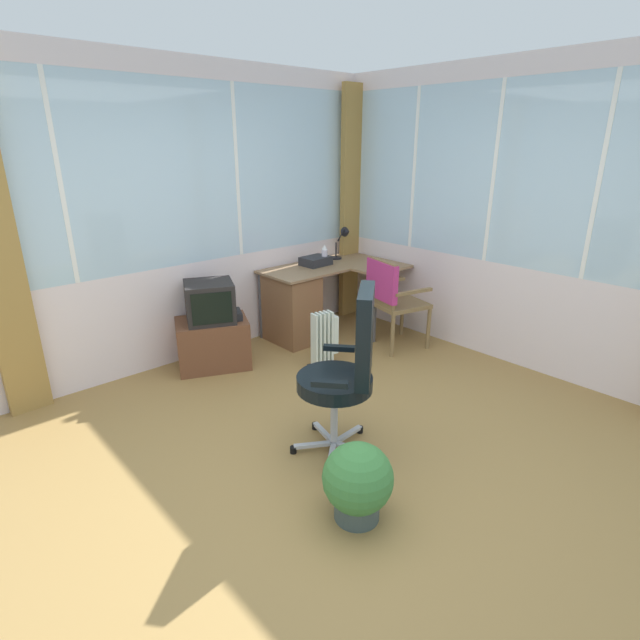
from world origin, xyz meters
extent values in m
cube|color=olive|center=(0.00, 0.00, -0.03)|extent=(5.66, 5.41, 0.06)
cube|color=silver|center=(0.00, 2.24, 0.46)|extent=(4.66, 0.06, 0.92)
cube|color=silver|center=(0.00, 2.24, 1.71)|extent=(4.57, 0.06, 1.56)
cube|color=silver|center=(0.00, 2.24, 2.58)|extent=(4.66, 0.06, 0.18)
cube|color=white|center=(-0.78, 2.24, 1.71)|extent=(0.04, 0.07, 1.56)
cube|color=white|center=(0.78, 2.24, 1.71)|extent=(0.04, 0.07, 1.56)
cube|color=silver|center=(2.36, 0.00, 0.46)|extent=(0.06, 4.41, 0.92)
cube|color=silver|center=(2.36, 0.00, 1.71)|extent=(0.06, 4.33, 1.56)
cube|color=silver|center=(2.36, 0.00, 2.58)|extent=(0.06, 4.41, 0.18)
cube|color=white|center=(2.36, -0.44, 1.71)|extent=(0.07, 0.04, 1.56)
cube|color=white|center=(2.36, 0.44, 1.71)|extent=(0.07, 0.04, 1.56)
cube|color=white|center=(2.36, 1.32, 1.71)|extent=(0.07, 0.04, 1.56)
cube|color=#A07A3C|center=(2.23, 2.11, 1.28)|extent=(0.30, 0.07, 2.57)
cube|color=#8B6B4A|center=(1.61, 1.89, 0.73)|extent=(1.41, 0.60, 0.02)
cube|color=#8B6B4A|center=(2.01, 1.41, 0.73)|extent=(0.60, 0.35, 0.02)
cube|color=brown|center=(1.13, 1.89, 0.35)|extent=(0.40, 0.56, 0.70)
cylinder|color=#4C4C51|center=(1.75, 1.28, 0.36)|extent=(0.04, 0.04, 0.71)
cylinder|color=#4C4C51|center=(0.94, 2.15, 0.36)|extent=(0.04, 0.04, 0.71)
cylinder|color=black|center=(1.90, 2.01, 0.75)|extent=(0.13, 0.13, 0.02)
cylinder|color=black|center=(1.90, 2.01, 0.84)|extent=(0.02, 0.02, 0.17)
cylinder|color=black|center=(1.95, 1.98, 1.01)|extent=(0.04, 0.10, 0.15)
cone|color=black|center=(2.00, 1.94, 1.04)|extent=(0.13, 0.12, 0.12)
cube|color=black|center=(2.01, 1.50, 0.75)|extent=(0.10, 0.15, 0.02)
cylinder|color=silver|center=(1.62, 1.90, 0.82)|extent=(0.06, 0.06, 0.16)
cone|color=white|center=(1.62, 1.90, 0.93)|extent=(0.06, 0.06, 0.06)
cube|color=#27272C|center=(1.54, 1.94, 0.78)|extent=(0.31, 0.25, 0.09)
cylinder|color=olive|center=(2.02, 0.79, 0.21)|extent=(0.04, 0.04, 0.43)
cylinder|color=olive|center=(2.13, 1.21, 0.21)|extent=(0.04, 0.04, 0.43)
cylinder|color=olive|center=(1.59, 0.90, 0.21)|extent=(0.04, 0.04, 0.43)
cylinder|color=olive|center=(1.70, 1.32, 0.21)|extent=(0.04, 0.04, 0.43)
cube|color=olive|center=(1.86, 1.05, 0.45)|extent=(0.58, 0.58, 0.04)
cube|color=olive|center=(1.65, 1.11, 0.69)|extent=(0.14, 0.43, 0.45)
cube|color=#B83176|center=(1.65, 1.11, 0.71)|extent=(0.17, 0.46, 0.38)
cube|color=olive|center=(1.81, 0.84, 0.63)|extent=(0.43, 0.15, 0.03)
cube|color=olive|center=(1.92, 1.27, 0.63)|extent=(0.43, 0.15, 0.03)
cube|color=#B7B7BF|center=(0.01, 0.08, 0.04)|extent=(0.24, 0.21, 0.02)
cylinder|color=black|center=(-0.10, -0.01, 0.02)|extent=(0.05, 0.05, 0.05)
cube|color=#B7B7BF|center=(0.17, 0.04, 0.04)|extent=(0.14, 0.27, 0.02)
cylinder|color=black|center=(0.22, -0.09, 0.02)|extent=(0.05, 0.05, 0.05)
cube|color=#B7B7BF|center=(0.25, 0.18, 0.04)|extent=(0.28, 0.05, 0.02)
cylinder|color=black|center=(0.39, 0.18, 0.02)|extent=(0.05, 0.05, 0.05)
cube|color=#B7B7BF|center=(0.15, 0.30, 0.04)|extent=(0.10, 0.28, 0.02)
cylinder|color=black|center=(0.18, 0.44, 0.02)|extent=(0.05, 0.05, 0.05)
cube|color=#B7B7BF|center=(0.00, 0.24, 0.04)|extent=(0.26, 0.18, 0.02)
cylinder|color=black|center=(-0.12, 0.32, 0.02)|extent=(0.05, 0.05, 0.05)
cylinder|color=#B7B7BF|center=(0.11, 0.17, 0.26)|extent=(0.05, 0.05, 0.41)
cylinder|color=black|center=(0.11, 0.17, 0.51)|extent=(0.50, 0.50, 0.09)
cube|color=black|center=(0.23, 0.02, 0.85)|extent=(0.38, 0.34, 0.60)
cube|color=black|center=(0.32, 0.34, 0.64)|extent=(0.18, 0.20, 0.04)
cube|color=black|center=(-0.09, -0.01, 0.64)|extent=(0.18, 0.20, 0.04)
cube|color=brown|center=(0.20, 1.88, 0.23)|extent=(0.77, 0.67, 0.45)
cube|color=black|center=(0.20, 1.88, 0.63)|extent=(0.55, 0.54, 0.36)
cube|color=black|center=(0.12, 1.70, 0.63)|extent=(0.32, 0.15, 0.28)
cube|color=#262628|center=(0.33, 1.82, 0.49)|extent=(0.33, 0.31, 0.07)
cube|color=silver|center=(0.83, 1.18, 0.29)|extent=(0.04, 0.10, 0.51)
cube|color=silver|center=(0.88, 1.17, 0.29)|extent=(0.04, 0.10, 0.51)
cube|color=silver|center=(0.92, 1.16, 0.29)|extent=(0.04, 0.10, 0.51)
cube|color=silver|center=(0.96, 1.16, 0.29)|extent=(0.04, 0.10, 0.51)
cube|color=silver|center=(1.00, 1.15, 0.29)|extent=(0.04, 0.10, 0.51)
cube|color=black|center=(0.90, 1.09, 0.01)|extent=(0.23, 0.07, 0.03)
cube|color=black|center=(0.93, 1.23, 0.01)|extent=(0.23, 0.07, 0.03)
cube|color=silver|center=(1.04, 1.14, 0.31)|extent=(0.07, 0.10, 0.36)
cylinder|color=#3D4D4B|center=(-0.24, -0.39, 0.06)|extent=(0.25, 0.25, 0.12)
sphere|color=#3C7C3C|center=(-0.24, -0.39, 0.26)|extent=(0.39, 0.39, 0.39)
camera|label=1|loc=(-1.89, -1.90, 2.00)|focal=27.64mm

